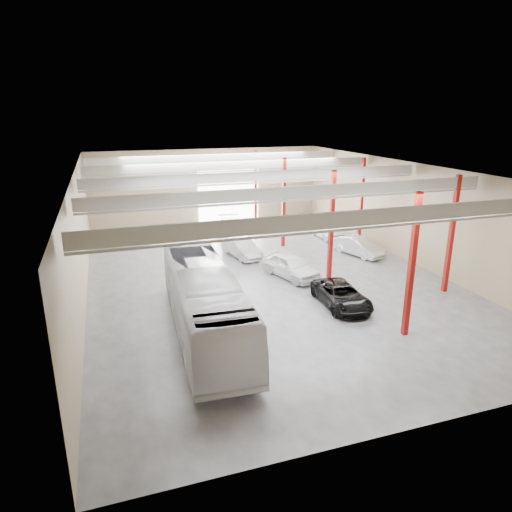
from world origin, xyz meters
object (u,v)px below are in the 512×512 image
car_right_near (358,246)px  car_row_b (242,248)px  car_row_c (232,229)px  coach_bus (205,302)px  car_right_far (327,230)px  car_row_a (291,266)px  black_sedan (341,295)px

car_right_near → car_row_b: bearing=146.5°
car_row_b → car_row_c: bearing=72.2°
car_row_c → car_right_near: car_row_c is taller
coach_bus → car_right_far: coach_bus is taller
car_row_a → car_right_near: (6.68, 2.80, -0.08)m
car_row_c → car_right_far: car_row_c is taller
car_right_near → black_sedan: bearing=-143.5°
car_row_a → car_row_c: car_row_c is taller
car_row_a → car_right_far: bearing=33.6°
car_right_near → car_right_far: (0.00, 5.20, 0.01)m
car_row_a → car_row_b: bearing=92.2°
car_right_near → car_right_far: car_right_far is taller
car_row_c → car_row_a: bearing=-75.5°
black_sedan → car_row_c: 15.72m
car_row_a → car_right_far: car_row_a is taller
car_row_b → car_row_c: size_ratio=0.77×
car_row_b → car_right_far: size_ratio=1.03×
car_row_b → car_right_far: 8.89m
black_sedan → car_row_b: bearing=107.6°
black_sedan → car_right_near: 9.88m
car_row_b → car_right_near: car_row_b is taller
coach_bus → car_right_far: 19.61m
coach_bus → car_right_near: (13.67, 8.83, -0.99)m
coach_bus → black_sedan: bearing=9.0°
coach_bus → car_row_c: size_ratio=2.20×
black_sedan → car_row_b: 10.73m
coach_bus → car_row_b: size_ratio=2.87×
black_sedan → car_row_a: car_row_a is taller
black_sedan → car_row_c: (-1.92, 15.60, 0.15)m
black_sedan → car_right_near: car_right_near is taller
coach_bus → car_right_far: (13.67, 14.03, -0.98)m
black_sedan → car_row_c: bearing=100.4°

